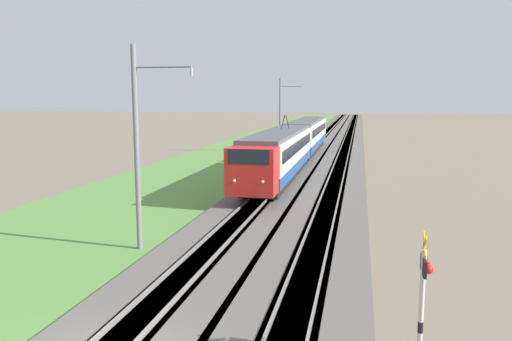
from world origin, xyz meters
The scene contains 9 objects.
ballast_main centered at (50.00, 0.00, 0.15)m, with size 240.00×4.40×0.30m.
ballast_adjacent centered at (50.00, -4.14, 0.15)m, with size 240.00×4.40×0.30m.
track_main centered at (50.00, 0.00, 0.16)m, with size 240.00×1.57×0.45m.
track_adjacent centered at (50.00, -4.14, 0.16)m, with size 240.00×1.57×0.45m.
grass_verge centered at (50.00, 6.41, 0.06)m, with size 240.00×13.91×0.12m.
passenger_train centered at (36.02, 0.00, 2.33)m, with size 39.69×2.86×4.98m.
crossing_signal_far centered at (0.90, -7.23, 2.16)m, with size 0.70×0.23×3.53m.
catenary_mast_near centered at (8.85, 2.98, 4.36)m, with size 0.22×2.56×8.44m.
catenary_mast_mid centered at (45.76, 2.98, 4.37)m, with size 0.22×2.56×8.45m.
Camera 1 is at (-9.83, -5.81, 6.37)m, focal length 35.00 mm.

